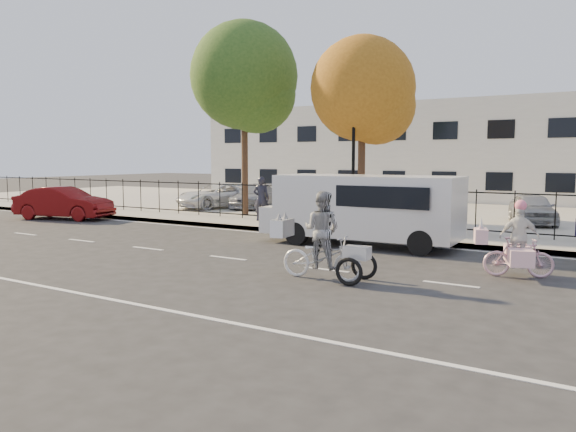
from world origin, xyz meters
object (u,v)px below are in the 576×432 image
Objects in this scene: pedestrian at (261,199)px; white_van at (364,207)px; lot_car_d at (532,209)px; red_sedan at (64,203)px; lot_car_b at (218,196)px; lot_car_c at (352,198)px; lamppost at (353,146)px; lot_car_a at (254,196)px; unicorn_bike at (517,249)px; zebra_trike at (322,245)px.

white_van is at bearing 127.70° from pedestrian.
pedestrian is at bearing -173.32° from lot_car_d.
pedestrian reaches higher than lot_car_d.
red_sedan reaches higher than lot_car_d.
red_sedan is 0.98× the size of lot_car_b.
white_van is at bearing -135.65° from lot_car_d.
lot_car_b is 7.20m from lot_car_c.
lamppost reaches higher than lot_car_a.
unicorn_bike is 0.41× the size of lot_car_c.
zebra_trike is at bearing -66.72° from lot_car_a.
lot_car_a is (-10.58, 12.44, -0.02)m from zebra_trike.
red_sedan is at bearing -6.23° from pedestrian.
lot_car_d is at bearing -16.85° from zebra_trike.
unicorn_bike is at bearing -60.88° from zebra_trike.
white_van is (-4.84, 2.39, 0.54)m from unicorn_bike.
lamppost is 1.06× the size of lot_car_a.
white_van is at bearing 8.40° from zebra_trike.
white_van is 14.20m from red_sedan.
lot_car_d is at bearing -11.42° from unicorn_bike.
unicorn_bike is at bearing -46.06° from lot_car_c.
zebra_trike is 10.43m from pedestrian.
unicorn_bike is at bearing -52.02° from lot_car_a.
lamppost is at bearing -4.92° from lot_car_b.
lamppost is 1.25× the size of lot_car_d.
lamppost is at bearing 118.68° from white_van.
lot_car_d is at bearing -82.95° from red_sedan.
lot_car_c is (7.16, 0.69, 0.11)m from lot_car_b.
lot_car_b is (-9.26, 3.67, -2.35)m from lamppost.
pedestrian reaches higher than red_sedan.
lot_car_b is (3.21, 6.66, 0.05)m from red_sedan.
white_van is 8.37m from lot_car_d.
lot_car_c is (5.59, -0.31, 0.12)m from lot_car_a.
red_sedan is 8.94m from pedestrian.
pedestrian is 0.44× the size of lot_car_a.
red_sedan is (-19.03, 2.28, 0.06)m from unicorn_bike.
zebra_trike is at bearing 106.45° from unicorn_bike.
lot_car_c is (-3.81, 7.24, -0.33)m from white_van.
zebra_trike is 13.11m from lot_car_c.
white_van is at bearing -59.24° from lamppost.
lamppost is 0.71× the size of white_van.
zebra_trike is 0.56× the size of lot_car_a.
red_sedan is at bearing -176.18° from lot_car_d.
lamppost reaches higher than white_van.
lot_car_c is at bearing 24.12° from unicorn_bike.
lamppost is 4.56m from pedestrian.
lamppost is 7.51m from lot_car_d.
pedestrian reaches higher than lot_car_a.
white_van is 1.50× the size of lot_car_a.
pedestrian is 6.38m from lot_car_b.
red_sedan is at bearing 65.33° from unicorn_bike.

